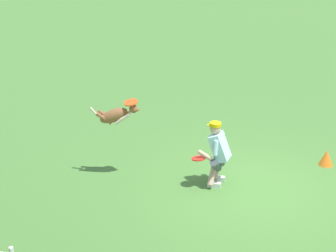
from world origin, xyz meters
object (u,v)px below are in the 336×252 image
Objects in this scene: frisbee_held at (199,158)px; dog at (116,115)px; training_cone at (326,158)px; person at (218,152)px; frisbee_flying at (131,102)px.

dog is at bearing -5.29° from frisbee_held.
training_cone is (-4.16, -1.40, -1.13)m from dog.
frisbee_held is at bearing -12.75° from dog.
person is 4.70× the size of frisbee_flying.
dog is 1.82m from frisbee_held.
training_cone is at bearing -138.16° from person.
training_cone is at bearing -160.66° from frisbee_flying.
person is 2.60m from training_cone.
frisbee_flying reaches higher than training_cone.
person is at bearing 179.68° from frisbee_flying.
dog is 4.53m from training_cone.
person is at bearing 32.51° from training_cone.
frisbee_flying is (-0.29, -0.04, 0.27)m from dog.
frisbee_held is (-1.39, 0.20, -0.96)m from frisbee_flying.
training_cone is (-2.49, -1.56, -0.44)m from frisbee_held.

